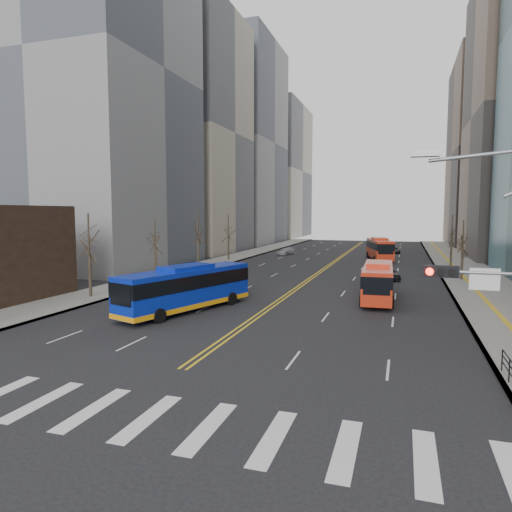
% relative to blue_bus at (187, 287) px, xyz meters
% --- Properties ---
extents(ground, '(220.00, 220.00, 0.00)m').
position_rel_blue_bus_xyz_m(ground, '(5.63, -16.80, -1.83)').
color(ground, black).
extents(sidewalk_right, '(7.00, 130.00, 0.15)m').
position_rel_blue_bus_xyz_m(sidewalk_right, '(23.13, 28.20, -1.75)').
color(sidewalk_right, gray).
rests_on(sidewalk_right, ground).
extents(sidewalk_left, '(5.00, 130.00, 0.15)m').
position_rel_blue_bus_xyz_m(sidewalk_left, '(-10.87, 28.20, -1.75)').
color(sidewalk_left, gray).
rests_on(sidewalk_left, ground).
extents(crosswalk, '(26.70, 4.00, 0.01)m').
position_rel_blue_bus_xyz_m(crosswalk, '(5.63, -16.80, -1.82)').
color(crosswalk, silver).
rests_on(crosswalk, ground).
extents(centerline, '(0.55, 100.00, 0.01)m').
position_rel_blue_bus_xyz_m(centerline, '(5.63, 38.20, -1.82)').
color(centerline, gold).
rests_on(centerline, ground).
extents(office_towers, '(83.00, 134.00, 58.00)m').
position_rel_blue_bus_xyz_m(office_towers, '(5.75, 51.71, 22.10)').
color(office_towers, gray).
rests_on(office_towers, ground).
extents(street_trees, '(35.20, 47.20, 7.60)m').
position_rel_blue_bus_xyz_m(street_trees, '(-1.55, 17.75, 3.05)').
color(street_trees, '#32271F').
rests_on(street_trees, ground).
extents(blue_bus, '(6.22, 12.15, 3.48)m').
position_rel_blue_bus_xyz_m(blue_bus, '(0.00, 0.00, 0.00)').
color(blue_bus, '#0C26B5').
rests_on(blue_bus, ground).
extents(red_bus_near, '(2.84, 10.23, 3.25)m').
position_rel_blue_bus_xyz_m(red_bus_near, '(13.50, 8.91, -0.01)').
color(red_bus_near, red).
rests_on(red_bus_near, ground).
extents(red_bus_far, '(4.86, 11.44, 3.54)m').
position_rel_blue_bus_xyz_m(red_bus_far, '(11.96, 42.97, 0.14)').
color(red_bus_far, red).
rests_on(red_bus_far, ground).
extents(car_white, '(2.18, 4.57, 1.44)m').
position_rel_blue_bus_xyz_m(car_white, '(-4.17, 3.02, -1.10)').
color(car_white, white).
rests_on(car_white, ground).
extents(car_dark_mid, '(3.47, 4.82, 1.53)m').
position_rel_blue_bus_xyz_m(car_dark_mid, '(13.80, 21.48, -1.06)').
color(car_dark_mid, black).
rests_on(car_dark_mid, ground).
extents(car_silver, '(2.96, 4.43, 1.19)m').
position_rel_blue_bus_xyz_m(car_silver, '(-4.28, 47.34, -1.23)').
color(car_silver, '#A7A7AD').
rests_on(car_silver, ground).
extents(car_dark_far, '(2.34, 4.08, 1.07)m').
position_rel_blue_bus_xyz_m(car_dark_far, '(13.98, 56.22, -1.29)').
color(car_dark_far, black).
rests_on(car_dark_far, ground).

